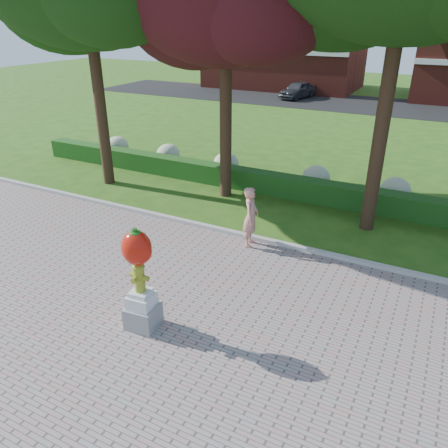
% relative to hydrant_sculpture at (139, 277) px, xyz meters
% --- Properties ---
extents(ground, '(100.00, 100.00, 0.00)m').
position_rel_hydrant_sculpture_xyz_m(ground, '(-0.01, 2.02, -1.33)').
color(ground, '#295415').
rests_on(ground, ground).
extents(walkway, '(40.00, 14.00, 0.04)m').
position_rel_hydrant_sculpture_xyz_m(walkway, '(-0.01, -1.98, -1.31)').
color(walkway, gray).
rests_on(walkway, ground).
extents(curb, '(40.00, 0.18, 0.15)m').
position_rel_hydrant_sculpture_xyz_m(curb, '(-0.01, 5.02, -1.26)').
color(curb, '#ADADA5').
rests_on(curb, ground).
extents(lawn_hedge, '(24.00, 0.70, 0.80)m').
position_rel_hydrant_sculpture_xyz_m(lawn_hedge, '(-0.01, 9.02, -0.93)').
color(lawn_hedge, '#214C15').
rests_on(lawn_hedge, ground).
extents(hydrangea_row, '(20.10, 1.10, 0.99)m').
position_rel_hydrant_sculpture_xyz_m(hydrangea_row, '(0.56, 10.02, -0.78)').
color(hydrangea_row, '#A0A880').
rests_on(hydrangea_row, ground).
extents(street, '(50.00, 8.00, 0.02)m').
position_rel_hydrant_sculpture_xyz_m(street, '(-0.01, 30.02, -1.32)').
color(street, black).
rests_on(street, ground).
extents(building_left, '(14.00, 8.00, 7.00)m').
position_rel_hydrant_sculpture_xyz_m(building_left, '(-10.01, 36.02, 2.17)').
color(building_left, maroon).
rests_on(building_left, ground).
extents(hydrant_sculpture, '(0.73, 0.73, 2.44)m').
position_rel_hydrant_sculpture_xyz_m(hydrant_sculpture, '(0.00, 0.00, 0.00)').
color(hydrant_sculpture, gray).
rests_on(hydrant_sculpture, walkway).
extents(woman, '(0.58, 0.76, 1.86)m').
position_rel_hydrant_sculpture_xyz_m(woman, '(0.56, 4.62, -0.36)').
color(woman, tan).
rests_on(woman, walkway).
extents(parked_car, '(2.50, 4.25, 1.36)m').
position_rel_hydrant_sculpture_xyz_m(parked_car, '(-6.59, 30.34, -0.63)').
color(parked_car, '#393B40').
rests_on(parked_car, street).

